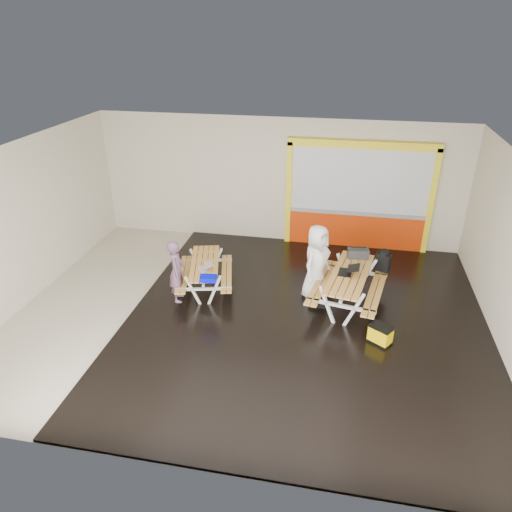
% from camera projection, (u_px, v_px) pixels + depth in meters
% --- Properties ---
extents(room, '(10.02, 8.02, 3.52)m').
position_uv_depth(room, '(247.00, 242.00, 9.48)').
color(room, beige).
rests_on(room, ground).
extents(deck, '(7.50, 7.98, 0.05)m').
position_uv_depth(deck, '(306.00, 321.00, 10.04)').
color(deck, black).
rests_on(deck, room).
extents(kiosk, '(3.88, 0.16, 3.00)m').
position_uv_depth(kiosk, '(358.00, 199.00, 12.69)').
color(kiosk, red).
rests_on(kiosk, room).
extents(picnic_table_left, '(1.62, 2.05, 0.73)m').
position_uv_depth(picnic_table_left, '(205.00, 269.00, 10.98)').
color(picnic_table_left, gold).
rests_on(picnic_table_left, deck).
extents(picnic_table_right, '(1.79, 2.34, 0.85)m').
position_uv_depth(picnic_table_right, '(349.00, 281.00, 10.30)').
color(picnic_table_right, gold).
rests_on(picnic_table_right, deck).
extents(person_left, '(0.46, 0.60, 1.46)m').
position_uv_depth(person_left, '(177.00, 271.00, 10.46)').
color(person_left, '#69475F').
rests_on(person_left, deck).
extents(person_right, '(0.88, 1.01, 1.75)m').
position_uv_depth(person_right, '(316.00, 262.00, 10.58)').
color(person_right, white).
rests_on(person_right, deck).
extents(laptop_left, '(0.42, 0.40, 0.14)m').
position_uv_depth(laptop_left, '(205.00, 267.00, 10.60)').
color(laptop_left, silver).
rests_on(laptop_left, picnic_table_left).
extents(laptop_right, '(0.47, 0.42, 0.18)m').
position_uv_depth(laptop_right, '(348.00, 271.00, 10.18)').
color(laptop_right, black).
rests_on(laptop_right, picnic_table_right).
extents(blue_pouch, '(0.37, 0.28, 0.10)m').
position_uv_depth(blue_pouch, '(208.00, 278.00, 10.13)').
color(blue_pouch, '#0005EA').
rests_on(blue_pouch, picnic_table_left).
extents(toolbox, '(0.50, 0.29, 0.28)m').
position_uv_depth(toolbox, '(358.00, 253.00, 10.83)').
color(toolbox, black).
rests_on(toolbox, picnic_table_right).
extents(backpack, '(0.38, 0.32, 0.54)m').
position_uv_depth(backpack, '(383.00, 261.00, 10.89)').
color(backpack, black).
rests_on(backpack, picnic_table_right).
extents(dark_case, '(0.41, 0.33, 0.14)m').
position_uv_depth(dark_case, '(318.00, 302.00, 10.53)').
color(dark_case, black).
rests_on(dark_case, deck).
extents(fluke_bag, '(0.53, 0.49, 0.38)m').
position_uv_depth(fluke_bag, '(380.00, 335.00, 9.24)').
color(fluke_bag, black).
rests_on(fluke_bag, deck).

